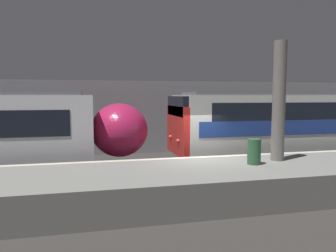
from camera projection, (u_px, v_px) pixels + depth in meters
name	position (u px, v px, depth m)	size (l,w,h in m)	color
ground_plane	(200.00, 183.00, 12.37)	(120.00, 120.00, 0.00)	#33302D
platform	(219.00, 182.00, 10.57)	(40.00, 3.63, 1.02)	slate
station_rear_barrier	(162.00, 117.00, 18.87)	(50.00, 0.15, 4.12)	#939399
support_pillar_near	(279.00, 101.00, 11.39)	(0.45, 0.45, 4.16)	slate
trash_bin	(254.00, 152.00, 10.87)	(0.44, 0.44, 0.85)	#2D5B38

